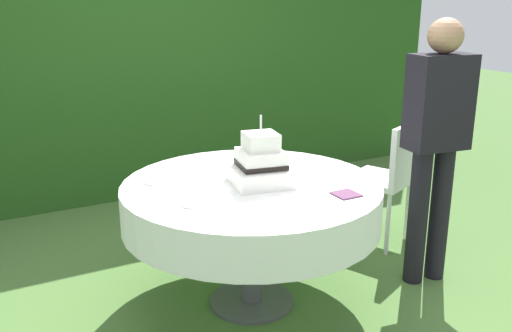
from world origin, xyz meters
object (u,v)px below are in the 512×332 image
Objects in this scene: serving_plate_near at (193,204)px; standing_person at (436,135)px; cake_table at (251,203)px; wedding_cake at (261,164)px; serving_plate_far at (157,181)px; garden_chair at (390,172)px; napkin_stack at (346,194)px.

standing_person is at bearing -3.71° from serving_plate_near.
wedding_cake is at bearing -30.94° from cake_table.
serving_plate_far is at bearing 95.20° from serving_plate_near.
wedding_cake is 1.07m from standing_person.
standing_person is (1.50, -0.10, 0.19)m from serving_plate_near.
garden_chair is (1.23, 0.26, -0.08)m from cake_table.
standing_person reaches higher than cake_table.
garden_chair is (1.68, -0.00, -0.20)m from serving_plate_far.
garden_chair is (1.19, 0.29, -0.30)m from wedding_cake.
serving_plate_near is 1.71m from garden_chair.
cake_table is 0.54m from napkin_stack.
serving_plate_far is 1.11× the size of napkin_stack.
serving_plate_far is (-0.45, 0.26, 0.12)m from cake_table.
standing_person reaches higher than serving_plate_far.
wedding_cake reaches higher than napkin_stack.
serving_plate_far is 1.69m from garden_chair.
cake_table is at bearing -168.12° from garden_chair.
serving_plate_near is at bearing -163.64° from wedding_cake.
serving_plate_near is 0.13× the size of garden_chair.
cake_table is at bearing 130.21° from napkin_stack.
garden_chair is (0.89, 0.66, -0.19)m from napkin_stack.
serving_plate_far reaches higher than napkin_stack.
garden_chair is at bearing 14.37° from serving_plate_near.
cake_table is 0.46m from serving_plate_near.
serving_plate_far is 0.09× the size of standing_person.
garden_chair reaches higher than cake_table.
standing_person is (1.09, -0.26, 0.31)m from cake_table.
wedding_cake is 0.49m from napkin_stack.
serving_plate_near and serving_plate_far have the same top height.
cake_table is at bearing 149.06° from wedding_cake.
standing_person is (0.75, 0.14, 0.19)m from napkin_stack.
cake_table is 0.89× the size of standing_person.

